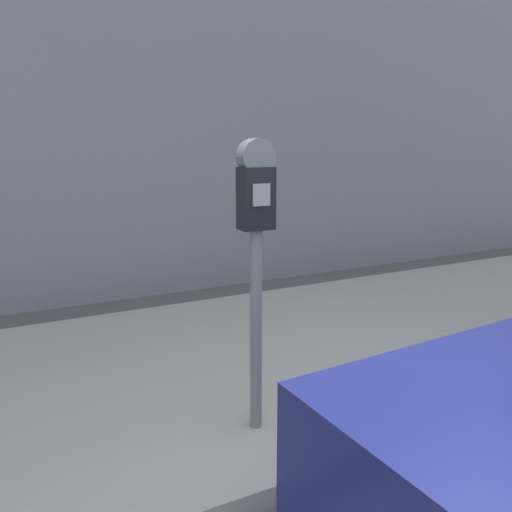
% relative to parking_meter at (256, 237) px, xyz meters
% --- Properties ---
extents(sidewalk, '(24.00, 2.80, 0.11)m').
position_rel_parking_meter_xyz_m(sidewalk, '(0.52, 0.90, -1.13)').
color(sidewalk, '#9E9B96').
rests_on(sidewalk, ground_plane).
extents(building_facade, '(24.00, 0.30, 5.93)m').
position_rel_parking_meter_xyz_m(building_facade, '(0.52, 3.19, 1.78)').
color(building_facade, gray).
rests_on(building_facade, ground_plane).
extents(parking_meter, '(0.18, 0.12, 1.57)m').
position_rel_parking_meter_xyz_m(parking_meter, '(0.00, 0.00, 0.00)').
color(parking_meter, slate).
rests_on(parking_meter, sidewalk).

